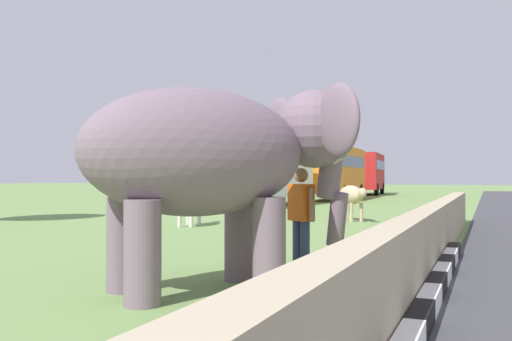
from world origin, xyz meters
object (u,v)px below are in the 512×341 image
object	(u,v)px
bus_orange	(335,169)
person_handler	(301,214)
bus_white	(257,166)
cow_near	(190,198)
bus_red	(366,171)
cow_mid	(351,196)
elephant	(222,155)

from	to	relation	value
bus_orange	person_handler	bearing A→B (deg)	-166.18
bus_white	cow_near	bearing A→B (deg)	-167.98
person_handler	bus_red	bearing A→B (deg)	10.30
bus_red	cow_mid	bearing A→B (deg)	-169.20
bus_orange	bus_red	xyz separation A→B (m)	(11.06, 0.22, -0.00)
bus_orange	cow_near	bearing A→B (deg)	-177.18
bus_white	person_handler	bearing A→B (deg)	-154.83
elephant	cow_mid	size ratio (longest dim) A/B	2.21
person_handler	bus_orange	xyz separation A→B (m)	(27.85, 6.85, 1.16)
bus_white	cow_near	size ratio (longest dim) A/B	4.96
cow_mid	cow_near	bearing A→B (deg)	132.10
person_handler	cow_near	xyz separation A→B (m)	(6.56, 5.80, -0.06)
cow_near	cow_mid	world-z (taller)	same
elephant	person_handler	size ratio (longest dim) A/B	2.36
elephant	cow_mid	xyz separation A→B (m)	(11.96, 1.03, -0.93)
bus_orange	cow_near	xyz separation A→B (m)	(-21.29, -1.05, -1.21)
bus_white	bus_red	size ratio (longest dim) A/B	1.17
person_handler	elephant	bearing A→B (deg)	160.27
bus_orange	cow_mid	xyz separation A→B (m)	(-17.51, -5.23, -1.21)
elephant	bus_white	xyz separation A→B (m)	(18.76, 7.46, 0.28)
person_handler	cow_mid	bearing A→B (deg)	8.90
elephant	bus_red	xyz separation A→B (m)	(40.54, 6.49, 0.27)
person_handler	cow_mid	world-z (taller)	person_handler
bus_orange	cow_mid	distance (m)	18.32
person_handler	bus_white	size ratio (longest dim) A/B	0.17
cow_near	bus_white	bearing A→B (deg)	12.02
elephant	bus_white	size ratio (longest dim) A/B	0.41
bus_white	cow_mid	xyz separation A→B (m)	(-6.79, -6.43, -1.21)
bus_red	bus_orange	bearing A→B (deg)	-178.86
elephant	bus_red	distance (m)	41.05
bus_white	cow_near	distance (m)	10.87
elephant	cow_near	xyz separation A→B (m)	(8.19, 5.21, -0.93)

